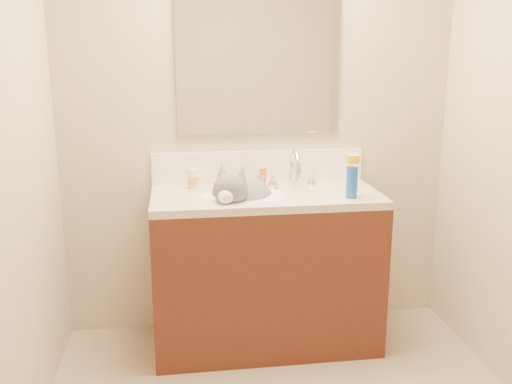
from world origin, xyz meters
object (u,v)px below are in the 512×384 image
object	(u,v)px
basin	(244,208)
spray_can	(352,183)
cat	(240,197)
pill_bottle	(193,179)
silver_jar	(260,180)
amber_bottle	(263,176)
vanity_cabinet	(266,273)
faucet	(294,171)

from	to	relation	value
basin	spray_can	xyz separation A→B (m)	(0.54, -0.13, 0.15)
cat	pill_bottle	distance (m)	0.30
silver_jar	spray_can	distance (m)	0.54
basin	pill_bottle	xyz separation A→B (m)	(-0.26, 0.20, 0.12)
basin	pill_bottle	distance (m)	0.34
silver_jar	amber_bottle	world-z (taller)	amber_bottle
vanity_cabinet	amber_bottle	xyz separation A→B (m)	(0.01, 0.19, 0.50)
basin	faucet	world-z (taller)	faucet
vanity_cabinet	faucet	distance (m)	0.58
faucet	pill_bottle	world-z (taller)	faucet
pill_bottle	faucet	bearing A→B (deg)	-3.04
vanity_cabinet	silver_jar	size ratio (longest dim) A/B	20.91
vanity_cabinet	basin	bearing A→B (deg)	-165.96
cat	vanity_cabinet	bearing A→B (deg)	27.13
basin	amber_bottle	distance (m)	0.28
silver_jar	amber_bottle	size ratio (longest dim) A/B	0.59
basin	cat	distance (m)	0.06
pill_bottle	silver_jar	world-z (taller)	pill_bottle
silver_jar	vanity_cabinet	bearing A→B (deg)	-89.05
pill_bottle	cat	bearing A→B (deg)	-36.05
faucet	silver_jar	world-z (taller)	faucet
cat	spray_can	distance (m)	0.58
pill_bottle	spray_can	distance (m)	0.86
basin	cat	xyz separation A→B (m)	(-0.02, 0.02, 0.05)
vanity_cabinet	faucet	bearing A→B (deg)	37.29
cat	faucet	bearing A→B (deg)	48.98
faucet	amber_bottle	size ratio (longest dim) A/B	2.90
amber_bottle	spray_can	world-z (taller)	spray_can
vanity_cabinet	amber_bottle	bearing A→B (deg)	85.99
basin	faucet	distance (m)	0.38
vanity_cabinet	basin	distance (m)	0.40
basin	cat	world-z (taller)	cat
faucet	amber_bottle	bearing A→B (deg)	163.04
vanity_cabinet	silver_jar	distance (m)	0.51
basin	faucet	xyz separation A→B (m)	(0.30, 0.17, 0.16)
pill_bottle	amber_bottle	bearing A→B (deg)	3.14
cat	silver_jar	size ratio (longest dim) A/B	8.78
cat	silver_jar	xyz separation A→B (m)	(0.14, 0.19, 0.04)
vanity_cabinet	cat	bearing A→B (deg)	-177.85
cat	silver_jar	bearing A→B (deg)	79.25
basin	pill_bottle	size ratio (longest dim) A/B	4.35
vanity_cabinet	cat	world-z (taller)	cat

